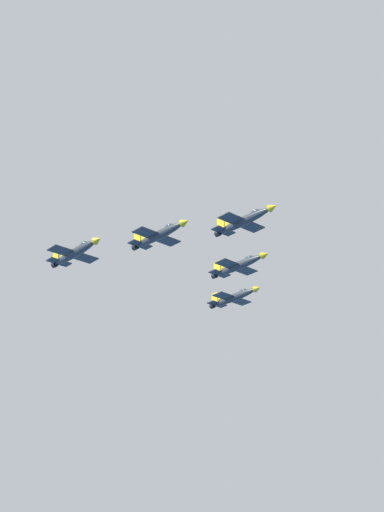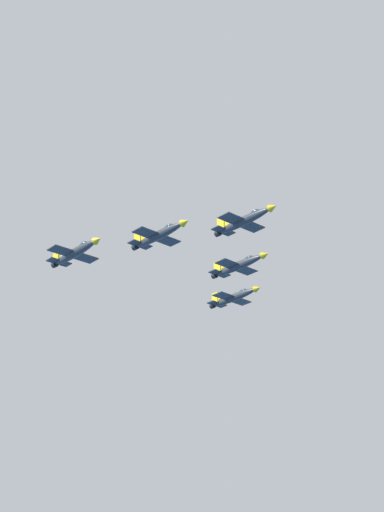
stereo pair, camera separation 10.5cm
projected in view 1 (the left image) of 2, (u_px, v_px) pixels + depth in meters
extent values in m
ellipsoid|color=#2D3338|center=(244.00, 221.00, 179.31)|extent=(15.15, 7.61, 1.99)
cone|color=gold|center=(273.00, 207.00, 173.39)|extent=(2.48, 2.31, 1.70)
ellipsoid|color=#334751|center=(255.00, 212.00, 177.28)|extent=(3.02, 2.38, 1.16)
cube|color=#2D3338|center=(241.00, 223.00, 179.80)|extent=(7.40, 11.61, 0.20)
cube|color=gold|center=(258.00, 229.00, 182.82)|extent=(3.25, 1.90, 0.24)
cube|color=gold|center=(225.00, 215.00, 176.82)|extent=(3.25, 1.90, 0.24)
cube|color=#2D3338|center=(223.00, 231.00, 183.78)|extent=(4.24, 5.84, 0.20)
cube|color=gold|center=(227.00, 226.00, 184.76)|extent=(2.16, 1.07, 2.88)
cube|color=gold|center=(221.00, 223.00, 183.56)|extent=(2.16, 1.07, 2.88)
cylinder|color=black|center=(218.00, 233.00, 184.93)|extent=(1.55, 1.71, 1.40)
ellipsoid|color=#2D3338|center=(239.00, 266.00, 195.28)|extent=(15.11, 7.33, 1.98)
cone|color=gold|center=(265.00, 254.00, 189.48)|extent=(2.45, 2.28, 1.68)
ellipsoid|color=#334751|center=(249.00, 258.00, 193.30)|extent=(3.00, 2.33, 1.16)
cube|color=#2D3338|center=(236.00, 267.00, 195.76)|extent=(7.20, 11.54, 0.20)
cube|color=gold|center=(251.00, 272.00, 198.82)|extent=(3.24, 1.85, 0.24)
cube|color=gold|center=(221.00, 261.00, 192.74)|extent=(3.24, 1.85, 0.24)
cube|color=#2D3338|center=(219.00, 274.00, 199.65)|extent=(4.14, 5.80, 0.20)
cube|color=gold|center=(223.00, 269.00, 200.64)|extent=(2.15, 1.03, 2.86)
cube|color=gold|center=(217.00, 267.00, 199.42)|extent=(2.15, 1.03, 2.86)
cylinder|color=black|center=(215.00, 276.00, 200.78)|extent=(1.52, 1.69, 1.39)
ellipsoid|color=#2D3338|center=(159.00, 235.00, 180.96)|extent=(15.27, 7.48, 2.00)
cone|color=gold|center=(185.00, 222.00, 175.07)|extent=(2.48, 2.31, 1.70)
ellipsoid|color=#334751|center=(169.00, 227.00, 178.95)|extent=(3.03, 2.36, 1.17)
cube|color=#2D3338|center=(157.00, 237.00, 181.45)|extent=(7.33, 11.67, 0.20)
cube|color=gold|center=(174.00, 243.00, 184.52)|extent=(3.27, 1.88, 0.24)
cube|color=gold|center=(139.00, 230.00, 178.42)|extent=(3.27, 1.88, 0.24)
cube|color=#2D3338|center=(140.00, 245.00, 185.41)|extent=(4.21, 5.87, 0.20)
cube|color=gold|center=(145.00, 240.00, 186.40)|extent=(2.17, 1.05, 2.90)
cube|color=gold|center=(138.00, 237.00, 185.18)|extent=(2.17, 1.05, 2.90)
cylinder|color=black|center=(135.00, 247.00, 186.55)|extent=(1.54, 1.71, 1.40)
ellipsoid|color=#2D3338|center=(234.00, 298.00, 211.92)|extent=(14.79, 7.33, 1.94)
cone|color=gold|center=(258.00, 288.00, 206.18)|extent=(2.41, 2.25, 1.65)
ellipsoid|color=#334751|center=(243.00, 291.00, 209.95)|extent=(2.95, 2.30, 1.13)
cube|color=#2D3338|center=(232.00, 299.00, 212.39)|extent=(7.16, 11.32, 0.19)
cube|color=gold|center=(245.00, 303.00, 215.36)|extent=(3.17, 1.84, 0.23)
cube|color=gold|center=(218.00, 294.00, 209.47)|extent=(3.17, 1.84, 0.23)
cube|color=#2D3338|center=(217.00, 304.00, 216.25)|extent=(4.10, 5.69, 0.19)
cube|color=gold|center=(220.00, 300.00, 217.21)|extent=(2.11, 1.03, 2.81)
cube|color=gold|center=(215.00, 298.00, 216.03)|extent=(2.11, 1.03, 2.81)
cylinder|color=black|center=(213.00, 306.00, 217.37)|extent=(1.50, 1.66, 1.36)
ellipsoid|color=#2D3338|center=(75.00, 253.00, 182.25)|extent=(15.32, 7.99, 2.03)
cone|color=gold|center=(98.00, 240.00, 176.13)|extent=(2.54, 2.38, 1.72)
ellipsoid|color=#334751|center=(84.00, 244.00, 180.14)|extent=(3.08, 2.45, 1.18)
cube|color=#2D3338|center=(73.00, 254.00, 182.75)|extent=(7.70, 11.78, 0.20)
cube|color=gold|center=(92.00, 260.00, 185.76)|extent=(3.30, 1.99, 0.24)
cube|color=gold|center=(53.00, 248.00, 179.79)|extent=(3.30, 1.99, 0.24)
cube|color=#2D3338|center=(59.00, 262.00, 186.86)|extent=(4.38, 5.95, 0.20)
cube|color=gold|center=(64.00, 257.00, 187.84)|extent=(2.18, 1.12, 2.93)
cube|color=gold|center=(56.00, 254.00, 186.65)|extent=(2.18, 1.12, 2.93)
cylinder|color=black|center=(55.00, 264.00, 188.06)|extent=(1.59, 1.75, 1.42)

